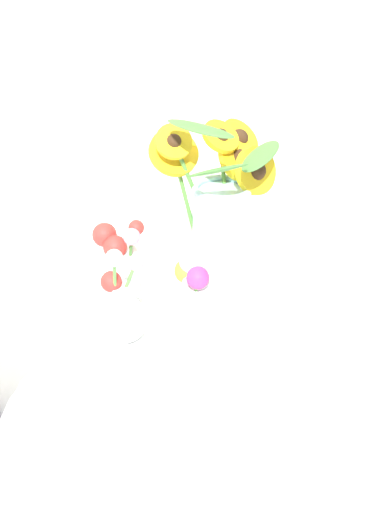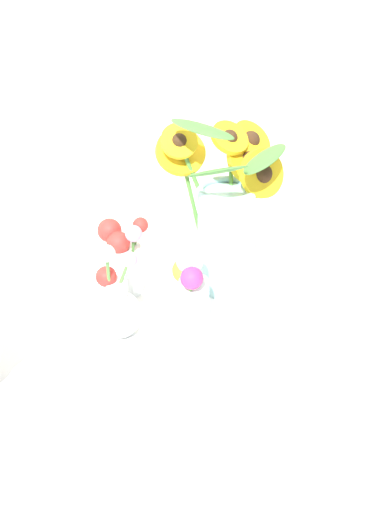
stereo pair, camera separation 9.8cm
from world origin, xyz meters
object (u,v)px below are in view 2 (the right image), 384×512
mason_jar_sunflowers (227,215)px  vase_bulb_right (117,307)px  vase_small_back (123,256)px  serving_tray (192,311)px  vase_small_center (189,288)px

mason_jar_sunflowers → vase_bulb_right: 0.25m
mason_jar_sunflowers → vase_small_back: size_ratio=2.23×
serving_tray → vase_bulb_right: vase_bulb_right is taller
serving_tray → vase_small_center: vase_small_center is taller
vase_bulb_right → vase_small_back: (0.06, 0.12, 0.02)m
mason_jar_sunflowers → vase_bulb_right: size_ratio=1.83×
serving_tray → vase_bulb_right: bearing=-175.1°
mason_jar_sunflowers → vase_small_center: mason_jar_sunflowers is taller
mason_jar_sunflowers → vase_small_back: mason_jar_sunflowers is taller
vase_small_back → mason_jar_sunflowers: bearing=-20.0°
vase_small_center → vase_small_back: size_ratio=0.95×
mason_jar_sunflowers → serving_tray: bearing=-155.8°
mason_jar_sunflowers → vase_small_center: 0.16m
vase_small_center → vase_small_back: vase_small_back is taller
vase_bulb_right → vase_small_back: 0.13m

